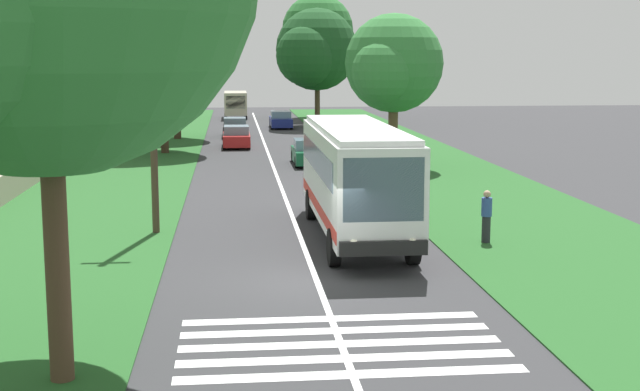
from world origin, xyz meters
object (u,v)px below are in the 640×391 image
(trailing_car_0, at_px, (309,153))
(trailing_car_2, at_px, (235,128))
(trailing_minibus_0, at_px, (236,102))
(roadside_tree_left_2, at_px, (158,60))
(roadside_tree_right_0, at_px, (314,52))
(trailing_car_1, at_px, (236,137))
(roadside_tree_left_1, at_px, (174,58))
(trailing_car_3, at_px, (281,120))
(roadside_tree_right_2, at_px, (391,66))
(pedestrian, at_px, (486,216))
(utility_pole, at_px, (152,96))
(roadside_tree_right_1, at_px, (316,32))
(coach_bus, at_px, (355,174))

(trailing_car_0, bearing_deg, trailing_car_2, 12.96)
(trailing_minibus_0, height_order, roadside_tree_left_2, roadside_tree_left_2)
(trailing_car_0, xyz_separation_m, roadside_tree_right_0, (26.41, -2.76, 5.60))
(trailing_car_1, bearing_deg, roadside_tree_left_1, 34.88)
(roadside_tree_left_1, bearing_deg, trailing_car_3, -42.31)
(trailing_car_0, distance_m, roadside_tree_right_2, 6.63)
(roadside_tree_left_2, xyz_separation_m, roadside_tree_right_2, (-8.21, -12.84, -0.27))
(roadside_tree_left_1, xyz_separation_m, pedestrian, (-37.07, -12.14, -4.90))
(trailing_car_1, bearing_deg, trailing_car_3, -14.02)
(trailing_car_0, bearing_deg, roadside_tree_left_2, 53.20)
(trailing_car_0, xyz_separation_m, roadside_tree_left_2, (6.44, 8.61, 5.05))
(trailing_minibus_0, xyz_separation_m, roadside_tree_right_2, (-38.52, -8.09, 3.91))
(roadside_tree_left_1, xyz_separation_m, utility_pole, (-34.39, -1.42, -1.14))
(trailing_car_1, xyz_separation_m, trailing_car_3, (15.10, -3.77, 0.00))
(trailing_car_2, height_order, roadside_tree_right_1, roadside_tree_right_1)
(roadside_tree_left_1, xyz_separation_m, roadside_tree_right_1, (21.01, -12.17, 2.34))
(trailing_car_2, xyz_separation_m, roadside_tree_left_1, (-1.49, 4.26, 5.14))
(roadside_tree_left_2, relative_size, utility_pole, 1.04)
(roadside_tree_left_1, bearing_deg, trailing_minibus_0, -12.00)
(trailing_car_3, distance_m, roadside_tree_right_1, 14.81)
(coach_bus, height_order, roadside_tree_left_2, roadside_tree_left_2)
(utility_pole, xyz_separation_m, pedestrian, (-2.68, -10.72, -3.76))
(trailing_car_2, relative_size, roadside_tree_right_0, 0.43)
(trailing_car_3, relative_size, trailing_minibus_0, 0.72)
(roadside_tree_left_2, height_order, roadside_tree_right_2, roadside_tree_left_2)
(trailing_minibus_0, bearing_deg, roadside_tree_right_2, -168.14)
(trailing_car_2, height_order, pedestrian, pedestrian)
(coach_bus, xyz_separation_m, roadside_tree_right_2, (18.02, -4.46, 3.31))
(coach_bus, distance_m, trailing_car_0, 19.84)
(trailing_minibus_0, distance_m, roadside_tree_left_1, 21.70)
(trailing_car_2, relative_size, pedestrian, 2.54)
(trailing_car_0, height_order, roadside_tree_right_0, roadside_tree_right_0)
(coach_bus, height_order, roadside_tree_right_2, roadside_tree_right_2)
(coach_bus, relative_size, roadside_tree_right_1, 0.95)
(trailing_minibus_0, relative_size, roadside_tree_left_1, 0.66)
(roadside_tree_left_1, distance_m, roadside_tree_right_0, 15.21)
(trailing_car_3, height_order, utility_pole, utility_pole)
(roadside_tree_left_2, bearing_deg, trailing_car_1, -54.73)
(trailing_car_0, distance_m, pedestrian, 21.48)
(trailing_car_0, relative_size, roadside_tree_left_1, 0.47)
(coach_bus, distance_m, roadside_tree_left_2, 27.76)
(trailing_car_2, relative_size, trailing_car_3, 1.00)
(coach_bus, xyz_separation_m, roadside_tree_right_0, (46.19, -2.98, 4.12))
(trailing_car_1, height_order, trailing_car_2, same)
(roadside_tree_right_1, bearing_deg, trailing_car_1, 163.93)
(trailing_minibus_0, bearing_deg, trailing_car_1, 179.80)
(trailing_car_1, distance_m, roadside_tree_right_0, 18.82)
(roadside_tree_right_1, bearing_deg, trailing_car_3, 161.42)
(coach_bus, distance_m, roadside_tree_left_1, 36.80)
(coach_bus, distance_m, roadside_tree_right_0, 46.47)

